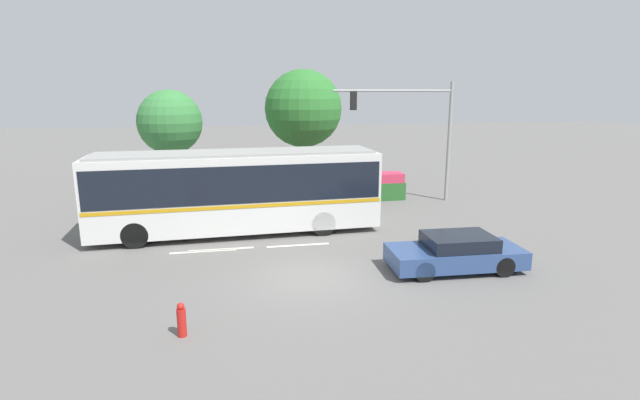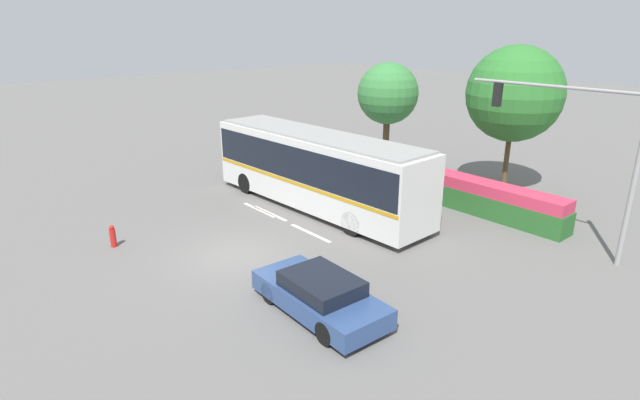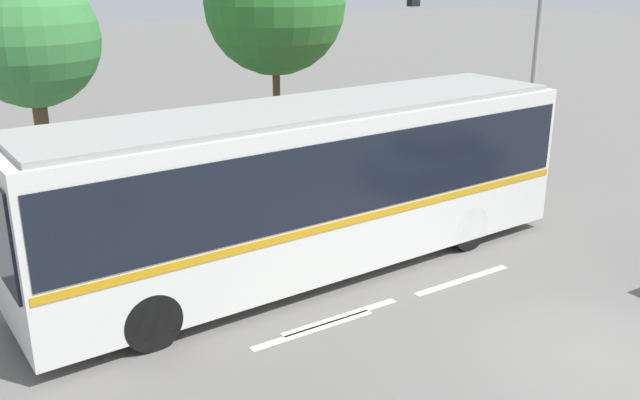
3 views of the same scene
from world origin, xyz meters
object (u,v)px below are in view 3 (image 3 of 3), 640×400
at_px(city_bus, 311,178).
at_px(traffic_light_pole, 501,25).
at_px(street_tree_centre, 275,3).
at_px(street_tree_left, 31,40).

height_order(city_bus, traffic_light_pole, traffic_light_pole).
height_order(traffic_light_pole, street_tree_centre, street_tree_centre).
distance_m(city_bus, street_tree_centre, 10.08).
bearing_deg(city_bus, street_tree_left, -69.92).
relative_size(city_bus, street_tree_left, 1.99).
xyz_separation_m(street_tree_left, street_tree_centre, (7.51, 0.51, 0.68)).
relative_size(city_bus, street_tree_centre, 1.66).
bearing_deg(city_bus, street_tree_centre, -117.60).
bearing_deg(street_tree_centre, street_tree_left, -176.14).
distance_m(traffic_light_pole, street_tree_left, 13.49).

